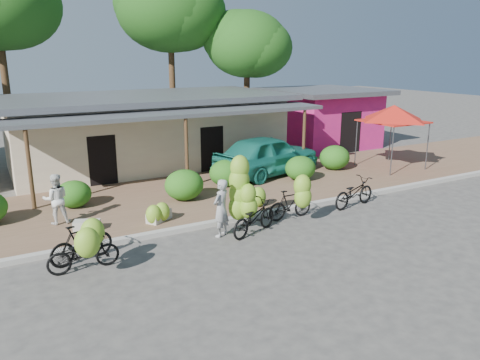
% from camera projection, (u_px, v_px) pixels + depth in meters
% --- Properties ---
extents(ground, '(100.00, 100.00, 0.00)m').
position_uv_depth(ground, '(272.00, 242.00, 13.32)').
color(ground, '#42403D').
rests_on(ground, ground).
extents(sidewalk, '(60.00, 6.00, 0.12)m').
position_uv_depth(sidewalk, '(199.00, 195.00, 17.52)').
color(sidewalk, brown).
rests_on(sidewalk, ground).
extents(curb, '(60.00, 0.25, 0.15)m').
position_uv_depth(curb, '(238.00, 219.00, 14.99)').
color(curb, '#A8A399').
rests_on(curb, ground).
extents(shop_main, '(13.00, 8.50, 3.35)m').
position_uv_depth(shop_main, '(147.00, 130.00, 22.10)').
color(shop_main, beige).
rests_on(shop_main, ground).
extents(shop_pink, '(6.00, 6.00, 3.25)m').
position_uv_depth(shop_pink, '(322.00, 117.00, 27.08)').
color(shop_pink, '#DC2173').
rests_on(shop_pink, ground).
extents(tree_center_right, '(6.17, 6.13, 10.14)m').
position_uv_depth(tree_center_right, '(166.00, 7.00, 26.87)').
color(tree_center_right, '#492F1D').
rests_on(tree_center_right, ground).
extents(tree_near_right, '(5.01, 4.87, 7.71)m').
position_uv_depth(tree_near_right, '(243.00, 42.00, 27.56)').
color(tree_near_right, '#492F1D').
rests_on(tree_near_right, ground).
extents(hedge_1, '(1.19, 1.07, 0.93)m').
position_uv_depth(hedge_1, '(74.00, 194.00, 15.86)').
color(hedge_1, '#165413').
rests_on(hedge_1, sidewalk).
extents(hedge_2, '(1.41, 1.27, 1.10)m').
position_uv_depth(hedge_2, '(184.00, 185.00, 16.64)').
color(hedge_2, '#165413').
rests_on(hedge_2, sidewalk).
extents(hedge_3, '(1.35, 1.21, 1.05)m').
position_uv_depth(hedge_3, '(226.00, 173.00, 18.42)').
color(hedge_3, '#165413').
rests_on(hedge_3, sidewalk).
extents(hedge_4, '(1.30, 1.17, 1.01)m').
position_uv_depth(hedge_4, '(300.00, 168.00, 19.28)').
color(hedge_4, '#165413').
rests_on(hedge_4, sidewalk).
extents(hedge_5, '(1.40, 1.26, 1.09)m').
position_uv_depth(hedge_5, '(335.00, 157.00, 21.08)').
color(hedge_5, '#165413').
rests_on(hedge_5, sidewalk).
extents(red_canopy, '(3.50, 3.50, 2.86)m').
position_uv_depth(red_canopy, '(394.00, 113.00, 20.94)').
color(red_canopy, '#59595E').
rests_on(red_canopy, sidewalk).
extents(bike_far_left, '(1.75, 1.21, 1.33)m').
position_uv_depth(bike_far_left, '(84.00, 251.00, 11.34)').
color(bike_far_left, black).
rests_on(bike_far_left, ground).
extents(bike_left, '(1.78, 1.34, 1.34)m').
position_uv_depth(bike_left, '(84.00, 241.00, 11.82)').
color(bike_left, black).
rests_on(bike_left, ground).
extents(bike_center, '(2.02, 1.50, 2.31)m').
position_uv_depth(bike_center, '(247.00, 203.00, 13.87)').
color(bike_center, black).
rests_on(bike_center, ground).
extents(bike_right, '(1.65, 1.13, 1.62)m').
position_uv_depth(bike_right, '(294.00, 200.00, 14.84)').
color(bike_right, black).
rests_on(bike_right, ground).
extents(bike_far_right, '(2.04, 1.00, 1.02)m').
position_uv_depth(bike_far_right, '(354.00, 193.00, 16.27)').
color(bike_far_right, black).
rests_on(bike_far_right, ground).
extents(loose_banana_a, '(0.49, 0.41, 0.61)m').
position_uv_depth(loose_banana_a, '(154.00, 214.00, 14.32)').
color(loose_banana_a, '#9DC130').
rests_on(loose_banana_a, sidewalk).
extents(loose_banana_b, '(0.49, 0.42, 0.62)m').
position_uv_depth(loose_banana_b, '(162.00, 212.00, 14.54)').
color(loose_banana_b, '#9DC130').
rests_on(loose_banana_b, sidewalk).
extents(loose_banana_c, '(0.56, 0.47, 0.70)m').
position_uv_depth(loose_banana_c, '(258.00, 197.00, 15.94)').
color(loose_banana_c, '#9DC130').
rests_on(loose_banana_c, sidewalk).
extents(sack_near, '(0.93, 0.81, 0.30)m').
position_uv_depth(sack_near, '(159.00, 216.00, 14.64)').
color(sack_near, beige).
rests_on(sack_near, sidewalk).
extents(sack_far, '(0.84, 0.64, 0.28)m').
position_uv_depth(sack_far, '(87.00, 225.00, 13.89)').
color(sack_far, beige).
rests_on(sack_far, sidewalk).
extents(vendor, '(0.75, 0.67, 1.72)m').
position_uv_depth(vendor, '(221.00, 208.00, 13.54)').
color(vendor, gray).
rests_on(vendor, ground).
extents(bystander, '(0.82, 0.67, 1.57)m').
position_uv_depth(bystander, '(56.00, 199.00, 14.23)').
color(bystander, silver).
rests_on(bystander, sidewalk).
extents(teal_van, '(5.46, 3.27, 1.74)m').
position_uv_depth(teal_van, '(267.00, 155.00, 20.06)').
color(teal_van, '#186E5F').
rests_on(teal_van, sidewalk).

